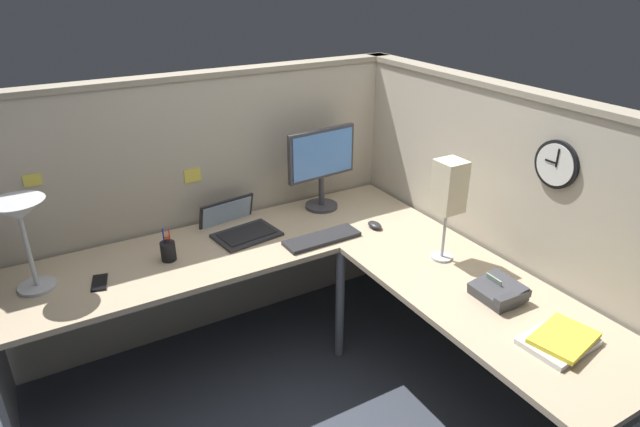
# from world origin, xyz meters

# --- Properties ---
(ground_plane) EXTENTS (6.80, 6.80, 0.00)m
(ground_plane) POSITION_xyz_m (0.00, 0.00, 0.00)
(ground_plane) COLOR #383D47
(cubicle_wall_back) EXTENTS (2.57, 0.12, 1.58)m
(cubicle_wall_back) POSITION_xyz_m (-0.36, 0.87, 0.79)
(cubicle_wall_back) COLOR #B7AD99
(cubicle_wall_back) RESTS_ON ground
(cubicle_wall_right) EXTENTS (0.12, 2.37, 1.58)m
(cubicle_wall_right) POSITION_xyz_m (0.87, -0.27, 0.79)
(cubicle_wall_right) COLOR #B7AD99
(cubicle_wall_right) RESTS_ON ground
(desk) EXTENTS (2.35, 2.15, 0.73)m
(desk) POSITION_xyz_m (-0.15, -0.05, 0.63)
(desk) COLOR tan
(desk) RESTS_ON ground
(monitor) EXTENTS (0.46, 0.20, 0.50)m
(monitor) POSITION_xyz_m (0.32, 0.64, 1.02)
(monitor) COLOR #38383D
(monitor) RESTS_ON desk
(laptop) EXTENTS (0.39, 0.42, 0.22)m
(laptop) POSITION_xyz_m (-0.25, 0.61, 0.75)
(laptop) COLOR #232326
(laptop) RESTS_ON desk
(keyboard) EXTENTS (0.43, 0.15, 0.02)m
(keyboard) POSITION_xyz_m (0.10, 0.26, 0.74)
(keyboard) COLOR #232326
(keyboard) RESTS_ON desk
(computer_mouse) EXTENTS (0.06, 0.10, 0.03)m
(computer_mouse) POSITION_xyz_m (0.44, 0.24, 0.75)
(computer_mouse) COLOR #232326
(computer_mouse) RESTS_ON desk
(desk_lamp_dome) EXTENTS (0.24, 0.24, 0.44)m
(desk_lamp_dome) POSITION_xyz_m (-1.29, 0.52, 1.09)
(desk_lamp_dome) COLOR #B7BABF
(desk_lamp_dome) RESTS_ON desk
(pen_cup) EXTENTS (0.08, 0.08, 0.18)m
(pen_cup) POSITION_xyz_m (-0.68, 0.47, 0.78)
(pen_cup) COLOR black
(pen_cup) RESTS_ON desk
(cell_phone) EXTENTS (0.10, 0.16, 0.01)m
(cell_phone) POSITION_xyz_m (-1.03, 0.41, 0.73)
(cell_phone) COLOR black
(cell_phone) RESTS_ON desk
(office_phone) EXTENTS (0.20, 0.21, 0.11)m
(office_phone) POSITION_xyz_m (0.50, -0.63, 0.77)
(office_phone) COLOR #38383D
(office_phone) RESTS_ON desk
(book_stack) EXTENTS (0.31, 0.25, 0.04)m
(book_stack) POSITION_xyz_m (0.47, -0.98, 0.75)
(book_stack) COLOR silver
(book_stack) RESTS_ON desk
(desk_lamp_paper) EXTENTS (0.13, 0.13, 0.53)m
(desk_lamp_paper) POSITION_xyz_m (0.53, -0.22, 1.11)
(desk_lamp_paper) COLOR #B7BABF
(desk_lamp_paper) RESTS_ON desk
(wall_clock) EXTENTS (0.04, 0.22, 0.22)m
(wall_clock) POSITION_xyz_m (0.82, -0.57, 1.30)
(wall_clock) COLOR black
(pinned_note_leftmost) EXTENTS (0.08, 0.00, 0.06)m
(pinned_note_leftmost) POSITION_xyz_m (-1.21, 0.82, 1.15)
(pinned_note_leftmost) COLOR #EAD84C
(pinned_note_middle) EXTENTS (0.10, 0.00, 0.08)m
(pinned_note_middle) POSITION_xyz_m (-0.42, 0.82, 1.02)
(pinned_note_middle) COLOR #EAD84C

